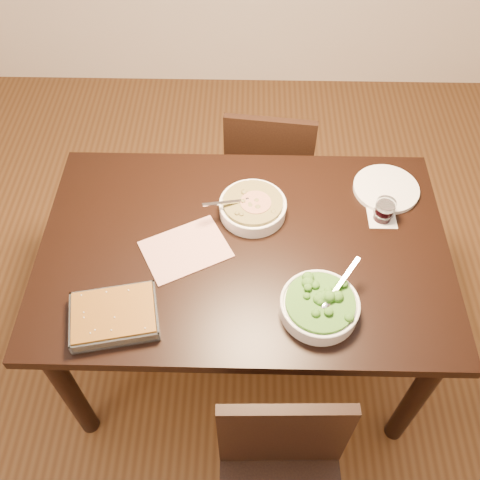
{
  "coord_description": "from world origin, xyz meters",
  "views": [
    {
      "loc": [
        0.01,
        -1.11,
        2.2
      ],
      "look_at": [
        -0.01,
        -0.02,
        0.8
      ],
      "focal_mm": 40.0,
      "sensor_mm": 36.0,
      "label": 1
    }
  ],
  "objects_px": {
    "table": "(244,261)",
    "dinner_plate": "(386,189)",
    "broccoli_bowl": "(320,306)",
    "chair_far": "(269,167)",
    "stew_bowl": "(253,207)",
    "wine_tumbler": "(384,210)",
    "baking_dish": "(114,316)"
  },
  "relations": [
    {
      "from": "dinner_plate",
      "to": "wine_tumbler",
      "type": "bearing_deg",
      "value": -103.78
    },
    {
      "from": "stew_bowl",
      "to": "chair_far",
      "type": "bearing_deg",
      "value": 81.59
    },
    {
      "from": "baking_dish",
      "to": "wine_tumbler",
      "type": "xyz_separation_m",
      "value": [
        0.88,
        0.43,
        0.02
      ]
    },
    {
      "from": "table",
      "to": "chair_far",
      "type": "height_order",
      "value": "chair_far"
    },
    {
      "from": "broccoli_bowl",
      "to": "stew_bowl",
      "type": "bearing_deg",
      "value": 117.35
    },
    {
      "from": "baking_dish",
      "to": "wine_tumbler",
      "type": "distance_m",
      "value": 0.98
    },
    {
      "from": "table",
      "to": "wine_tumbler",
      "type": "xyz_separation_m",
      "value": [
        0.49,
        0.13,
        0.14
      ]
    },
    {
      "from": "table",
      "to": "dinner_plate",
      "type": "distance_m",
      "value": 0.6
    },
    {
      "from": "broccoli_bowl",
      "to": "chair_far",
      "type": "relative_size",
      "value": 0.31
    },
    {
      "from": "table",
      "to": "wine_tumbler",
      "type": "height_order",
      "value": "wine_tumbler"
    },
    {
      "from": "stew_bowl",
      "to": "wine_tumbler",
      "type": "relative_size",
      "value": 3.18
    },
    {
      "from": "wine_tumbler",
      "to": "dinner_plate",
      "type": "bearing_deg",
      "value": 76.22
    },
    {
      "from": "stew_bowl",
      "to": "wine_tumbler",
      "type": "distance_m",
      "value": 0.46
    },
    {
      "from": "broccoli_bowl",
      "to": "chair_far",
      "type": "height_order",
      "value": "broccoli_bowl"
    },
    {
      "from": "stew_bowl",
      "to": "broccoli_bowl",
      "type": "bearing_deg",
      "value": -62.65
    },
    {
      "from": "table",
      "to": "dinner_plate",
      "type": "xyz_separation_m",
      "value": [
        0.52,
        0.27,
        0.1
      ]
    },
    {
      "from": "broccoli_bowl",
      "to": "baking_dish",
      "type": "distance_m",
      "value": 0.63
    },
    {
      "from": "chair_far",
      "to": "dinner_plate",
      "type": "bearing_deg",
      "value": 141.32
    },
    {
      "from": "broccoli_bowl",
      "to": "dinner_plate",
      "type": "bearing_deg",
      "value": 61.37
    },
    {
      "from": "broccoli_bowl",
      "to": "wine_tumbler",
      "type": "distance_m",
      "value": 0.46
    },
    {
      "from": "stew_bowl",
      "to": "chair_far",
      "type": "relative_size",
      "value": 0.31
    },
    {
      "from": "broccoli_bowl",
      "to": "dinner_plate",
      "type": "height_order",
      "value": "broccoli_bowl"
    },
    {
      "from": "wine_tumbler",
      "to": "chair_far",
      "type": "height_order",
      "value": "wine_tumbler"
    },
    {
      "from": "broccoli_bowl",
      "to": "baking_dish",
      "type": "bearing_deg",
      "value": -176.08
    },
    {
      "from": "stew_bowl",
      "to": "chair_far",
      "type": "distance_m",
      "value": 0.64
    },
    {
      "from": "dinner_plate",
      "to": "chair_far",
      "type": "bearing_deg",
      "value": 134.77
    },
    {
      "from": "table",
      "to": "broccoli_bowl",
      "type": "xyz_separation_m",
      "value": [
        0.24,
        -0.26,
        0.13
      ]
    },
    {
      "from": "baking_dish",
      "to": "broccoli_bowl",
      "type": "bearing_deg",
      "value": -7.61
    },
    {
      "from": "baking_dish",
      "to": "chair_far",
      "type": "height_order",
      "value": "chair_far"
    },
    {
      "from": "wine_tumbler",
      "to": "stew_bowl",
      "type": "bearing_deg",
      "value": 178.14
    },
    {
      "from": "baking_dish",
      "to": "chair_far",
      "type": "xyz_separation_m",
      "value": [
        0.5,
        0.99,
        -0.32
      ]
    },
    {
      "from": "stew_bowl",
      "to": "baking_dish",
      "type": "height_order",
      "value": "stew_bowl"
    }
  ]
}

